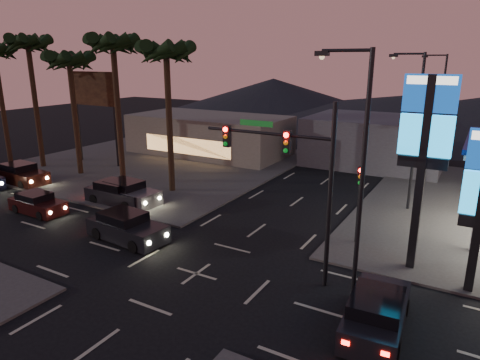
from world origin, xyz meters
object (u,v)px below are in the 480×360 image
Objects in this scene: pylon_sign_tall at (426,136)px; car_lane_b_front at (127,193)px; traffic_signal_mast at (292,165)px; car_lane_a_front at (127,227)px; suv_station at (376,313)px; car_lane_a_mid at (38,204)px; car_lane_b_rear at (21,174)px; car_lane_b_mid at (118,193)px.

pylon_sign_tall is 19.32m from car_lane_b_front.
traffic_signal_mast is at bearing -15.75° from car_lane_b_front.
car_lane_a_front is 1.04× the size of suv_station.
traffic_signal_mast is 1.62× the size of car_lane_b_front.
suv_station is (21.82, -1.76, 0.10)m from car_lane_a_mid.
traffic_signal_mast is 18.00m from car_lane_a_mid.
car_lane_b_front is at bearing 49.51° from car_lane_a_mid.
car_lane_a_mid is 0.82× the size of car_lane_b_rear.
traffic_signal_mast reaches higher than car_lane_a_front.
traffic_signal_mast is at bearing -13.94° from car_lane_b_mid.
car_lane_b_front is at bearing 164.25° from traffic_signal_mast.
car_lane_b_front is 1.03× the size of car_lane_b_mid.
pylon_sign_tall is 1.83× the size of car_lane_a_front.
car_lane_b_mid is (-0.55, -0.33, -0.01)m from car_lane_b_front.
pylon_sign_tall reaches higher than traffic_signal_mast.
suv_station is at bearing -93.15° from pylon_sign_tall.
suv_station is at bearing -4.61° from car_lane_a_mid.
pylon_sign_tall is at bearing 10.10° from car_lane_a_mid.
traffic_signal_mast is 10.38m from car_lane_a_front.
pylon_sign_tall is 19.84m from car_lane_b_mid.
car_lane_b_mid is (-14.27, 3.54, -4.51)m from traffic_signal_mast.
pylon_sign_tall is at bearing 0.49° from car_lane_b_rear.
car_lane_b_front is at bearing 161.54° from suv_station.
traffic_signal_mast is at bearing 153.69° from suv_station.
car_lane_b_mid is at bearing 51.81° from car_lane_a_mid.
car_lane_a_mid is 0.85× the size of car_lane_b_mid.
car_lane_b_mid is 0.95× the size of car_lane_b_rear.
car_lane_b_mid is at bearing 139.32° from car_lane_a_front.
pylon_sign_tall is 1.79× the size of car_lane_b_rear.
car_lane_a_front is 6.51m from car_lane_b_mid.
car_lane_b_front is at bearing 178.89° from pylon_sign_tall.
car_lane_b_mid is 19.56m from suv_station.
car_lane_b_rear is (-29.35, -0.25, -5.65)m from pylon_sign_tall.
car_lane_b_rear is at bearing 165.47° from car_lane_a_front.
pylon_sign_tall is 8.06m from suv_station.
car_lane_b_front reaches higher than car_lane_a_front.
car_lane_b_front is (-13.72, 3.87, -4.50)m from traffic_signal_mast.
car_lane_b_mid is at bearing 162.96° from suv_station.
pylon_sign_tall reaches higher than car_lane_b_rear.
car_lane_b_mid is at bearing 166.06° from traffic_signal_mast.
car_lane_a_front is 15.79m from car_lane_b_rear.
car_lane_a_front reaches higher than car_lane_b_mid.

